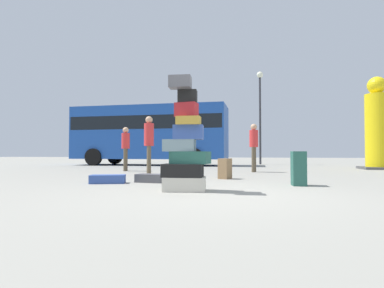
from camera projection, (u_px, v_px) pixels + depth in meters
The scene contains 12 objects.
ground_plane at pixel (209, 194), 5.02m from camera, with size 80.00×80.00×0.00m, color gray.
suitcase_tower at pixel (185, 151), 5.45m from camera, with size 0.83×0.66×1.98m.
suitcase_teal_behind_tower at pixel (299, 168), 6.30m from camera, with size 0.26×0.36×0.70m, color #26594C.
suitcase_charcoal_upright_blue at pixel (151, 178), 7.00m from camera, with size 0.63×0.36×0.19m, color #4C4C51.
suitcase_brown_left_side at pixel (225, 169), 7.94m from camera, with size 0.26×0.31×0.52m, color olive.
suitcase_navy_foreground_near at pixel (108, 179), 6.76m from camera, with size 0.75×0.34×0.18m, color #334F99.
person_bearded_onlooker at pixel (254, 143), 10.78m from camera, with size 0.30×0.34×1.68m.
person_tourist_with_camera at pixel (149, 140), 9.50m from camera, with size 0.30×0.32×1.80m.
person_passerby_in_red at pixel (126, 145), 11.40m from camera, with size 0.30×0.33×1.62m.
yellow_dummy_statue at pixel (377, 128), 12.64m from camera, with size 1.29×1.29×3.80m.
parked_bus at pixel (150, 132), 16.91m from camera, with size 8.31×2.75×3.15m.
lamp_post at pixel (260, 103), 18.01m from camera, with size 0.36×0.36×5.42m.
Camera 1 is at (0.76, -4.99, 0.67)m, focal length 28.90 mm.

